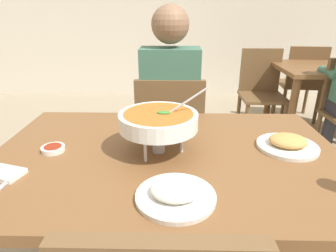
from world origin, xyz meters
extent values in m
cube|color=brown|center=(0.00, 0.00, 0.74)|extent=(1.37, 0.91, 0.04)
cylinder|color=brown|center=(-0.62, 0.39, 0.36)|extent=(0.07, 0.07, 0.72)
cylinder|color=brown|center=(0.62, 0.39, 0.36)|extent=(0.07, 0.07, 0.72)
cube|color=brown|center=(0.00, 0.83, 0.43)|extent=(0.44, 0.44, 0.03)
cube|color=brown|center=(0.00, 0.63, 0.68)|extent=(0.42, 0.04, 0.45)
cylinder|color=brown|center=(0.19, 1.02, 0.21)|extent=(0.04, 0.04, 0.42)
cylinder|color=brown|center=(-0.19, 1.02, 0.21)|extent=(0.04, 0.04, 0.42)
cylinder|color=brown|center=(0.19, 0.64, 0.21)|extent=(0.04, 0.04, 0.42)
cylinder|color=brown|center=(-0.19, 0.64, 0.21)|extent=(0.04, 0.04, 0.42)
cylinder|color=#2D2D38|center=(0.10, 0.85, 0.23)|extent=(0.10, 0.10, 0.45)
cylinder|color=#2D2D38|center=(-0.10, 0.85, 0.23)|extent=(0.10, 0.10, 0.45)
cube|color=#2D2D38|center=(0.00, 0.81, 0.51)|extent=(0.32, 0.32, 0.12)
cube|color=#3D6B56|center=(0.00, 0.73, 0.82)|extent=(0.36, 0.20, 0.50)
sphere|color=#846047|center=(0.00, 0.73, 1.20)|extent=(0.22, 0.22, 0.22)
cylinder|color=#3D6B56|center=(0.16, 0.93, 0.77)|extent=(0.08, 0.28, 0.08)
cylinder|color=#3D6B56|center=(-0.16, 0.93, 0.77)|extent=(0.08, 0.28, 0.08)
cylinder|color=silver|center=(0.06, 0.01, 0.81)|extent=(0.01, 0.01, 0.10)
cylinder|color=silver|center=(-0.08, 0.08, 0.81)|extent=(0.01, 0.01, 0.10)
cylinder|color=silver|center=(-0.08, -0.07, 0.81)|extent=(0.01, 0.01, 0.10)
torus|color=silver|center=(-0.03, 0.01, 0.86)|extent=(0.21, 0.21, 0.01)
cylinder|color=#B2B2B7|center=(-0.03, 0.01, 0.78)|extent=(0.05, 0.05, 0.04)
cone|color=orange|center=(-0.03, 0.01, 0.81)|extent=(0.02, 0.02, 0.04)
cylinder|color=white|center=(-0.03, 0.01, 0.89)|extent=(0.30, 0.30, 0.06)
cylinder|color=#AD6023|center=(-0.03, 0.01, 0.92)|extent=(0.26, 0.26, 0.01)
ellipsoid|color=#388433|center=(-0.01, 0.01, 0.93)|extent=(0.05, 0.03, 0.01)
cylinder|color=silver|center=(0.06, 0.03, 0.95)|extent=(0.18, 0.01, 0.13)
cylinder|color=white|center=(0.03, -0.29, 0.77)|extent=(0.24, 0.24, 0.01)
ellipsoid|color=white|center=(0.03, -0.29, 0.79)|extent=(0.15, 0.13, 0.04)
cylinder|color=white|center=(0.48, 0.05, 0.77)|extent=(0.24, 0.24, 0.01)
ellipsoid|color=tan|center=(0.48, 0.05, 0.79)|extent=(0.15, 0.13, 0.04)
cylinder|color=white|center=(-0.45, 0.00, 0.77)|extent=(0.09, 0.09, 0.02)
cylinder|color=maroon|center=(-0.45, 0.00, 0.78)|extent=(0.07, 0.07, 0.01)
cube|color=white|center=(-0.54, -0.18, 0.77)|extent=(0.14, 0.11, 0.02)
cube|color=silver|center=(-0.51, -0.23, 0.77)|extent=(0.02, 0.17, 0.01)
cube|color=brown|center=(1.55, 1.84, 0.74)|extent=(1.00, 0.80, 0.04)
cylinder|color=brown|center=(1.11, 1.50, 0.36)|extent=(0.07, 0.07, 0.72)
cylinder|color=brown|center=(1.11, 2.18, 0.36)|extent=(0.07, 0.07, 0.72)
cylinder|color=brown|center=(1.34, 1.44, 0.21)|extent=(0.04, 0.04, 0.42)
cube|color=brown|center=(0.94, 1.87, 0.43)|extent=(0.44, 0.44, 0.03)
cube|color=brown|center=(0.94, 2.07, 0.68)|extent=(0.42, 0.04, 0.45)
cylinder|color=brown|center=(0.75, 1.68, 0.21)|extent=(0.04, 0.04, 0.42)
cylinder|color=brown|center=(1.13, 1.67, 0.21)|extent=(0.04, 0.04, 0.42)
cylinder|color=brown|center=(0.75, 2.06, 0.21)|extent=(0.04, 0.04, 0.42)
cylinder|color=brown|center=(1.13, 2.05, 0.21)|extent=(0.04, 0.04, 0.42)
cube|color=brown|center=(1.52, 2.43, 0.43)|extent=(0.48, 0.48, 0.03)
cube|color=brown|center=(1.51, 2.23, 0.68)|extent=(0.42, 0.08, 0.45)
cylinder|color=brown|center=(1.73, 2.60, 0.21)|extent=(0.04, 0.04, 0.42)
cylinder|color=brown|center=(1.35, 2.64, 0.21)|extent=(0.04, 0.04, 0.42)
cylinder|color=brown|center=(1.70, 2.23, 0.21)|extent=(0.04, 0.04, 0.42)
cylinder|color=brown|center=(1.32, 2.26, 0.21)|extent=(0.04, 0.04, 0.42)
cylinder|color=#2D2D38|center=(1.42, 1.40, 0.23)|extent=(0.10, 0.10, 0.45)
cylinder|color=#3D6B56|center=(1.36, 1.48, 0.77)|extent=(0.08, 0.28, 0.08)
camera|label=1|loc=(0.03, -1.00, 1.29)|focal=30.65mm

